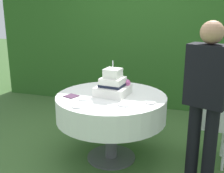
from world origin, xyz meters
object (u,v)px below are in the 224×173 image
at_px(serving_plate_far, 150,102).
at_px(standing_person, 206,97).
at_px(wedding_cake, 113,85).
at_px(serving_plate_left, 84,99).
at_px(serving_plate_right, 78,106).
at_px(cake_table, 111,108).
at_px(napkin_stack, 71,96).
at_px(serving_plate_near, 124,105).
at_px(garden_chair, 211,119).

xyz_separation_m(serving_plate_far, standing_person, (0.53, -0.16, 0.16)).
distance_m(wedding_cake, standing_person, 1.02).
height_order(serving_plate_left, serving_plate_right, same).
distance_m(cake_table, standing_person, 1.06).
distance_m(wedding_cake, serving_plate_far, 0.48).
bearing_deg(wedding_cake, napkin_stack, -154.91).
height_order(cake_table, serving_plate_near, serving_plate_near).
relative_size(serving_plate_far, garden_chair, 0.13).
height_order(serving_plate_left, napkin_stack, serving_plate_left).
relative_size(serving_plate_far, serving_plate_right, 0.97).
relative_size(napkin_stack, garden_chair, 0.14).
bearing_deg(serving_plate_left, serving_plate_near, -4.57).
bearing_deg(serving_plate_far, wedding_cake, 162.05).
bearing_deg(serving_plate_far, garden_chair, 26.81).
relative_size(serving_plate_left, napkin_stack, 0.81).
distance_m(serving_plate_left, standing_person, 1.22).
bearing_deg(wedding_cake, cake_table, -112.76).
height_order(cake_table, serving_plate_right, serving_plate_right).
bearing_deg(serving_plate_left, standing_person, -2.29).
bearing_deg(serving_plate_right, garden_chair, 27.04).
bearing_deg(serving_plate_left, garden_chair, 18.07).
xyz_separation_m(serving_plate_left, napkin_stack, (-0.17, 0.06, -0.00)).
relative_size(serving_plate_left, standing_person, 0.06).
height_order(serving_plate_near, serving_plate_far, same).
distance_m(cake_table, serving_plate_far, 0.49).
bearing_deg(wedding_cake, serving_plate_far, -17.95).
relative_size(cake_table, garden_chair, 1.37).
height_order(serving_plate_left, standing_person, standing_person).
xyz_separation_m(wedding_cake, garden_chair, (1.05, 0.16, -0.33)).
height_order(wedding_cake, serving_plate_near, wedding_cake).
height_order(cake_table, wedding_cake, wedding_cake).
xyz_separation_m(cake_table, napkin_stack, (-0.40, -0.16, 0.15)).
xyz_separation_m(wedding_cake, serving_plate_left, (-0.24, -0.26, -0.10)).
relative_size(serving_plate_near, serving_plate_right, 1.07).
height_order(wedding_cake, serving_plate_right, wedding_cake).
bearing_deg(serving_plate_left, napkin_stack, 160.20).
bearing_deg(serving_plate_left, serving_plate_far, 9.47).
bearing_deg(standing_person, garden_chair, 80.04).
relative_size(cake_table, wedding_cake, 3.17).
relative_size(napkin_stack, standing_person, 0.08).
xyz_separation_m(cake_table, standing_person, (0.98, -0.27, 0.31)).
relative_size(serving_plate_far, serving_plate_left, 1.12).
distance_m(serving_plate_near, napkin_stack, 0.63).
distance_m(cake_table, serving_plate_right, 0.51).
xyz_separation_m(napkin_stack, standing_person, (1.38, -0.11, 0.16)).
height_order(cake_table, standing_person, standing_person).
bearing_deg(serving_plate_near, serving_plate_left, 175.43).
distance_m(serving_plate_near, serving_plate_right, 0.46).
bearing_deg(wedding_cake, serving_plate_left, -133.28).
xyz_separation_m(cake_table, garden_chair, (1.06, 0.20, -0.08)).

